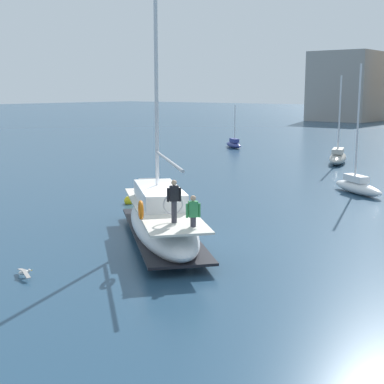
{
  "coord_description": "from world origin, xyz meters",
  "views": [
    {
      "loc": [
        14.43,
        -16.89,
        6.23
      ],
      "look_at": [
        -0.46,
        1.93,
        1.8
      ],
      "focal_mm": 52.06,
      "sensor_mm": 36.0,
      "label": 1
    }
  ],
  "objects_px": {
    "main_sailboat": "(162,220)",
    "mooring_buoy": "(129,201)",
    "moored_sloop_near": "(358,185)",
    "seagull": "(24,272)",
    "moored_cutter_left": "(234,144)",
    "moored_cutter_right": "(338,157)"
  },
  "relations": [
    {
      "from": "moored_sloop_near",
      "to": "moored_cutter_right",
      "type": "relative_size",
      "value": 1.05
    },
    {
      "from": "main_sailboat",
      "to": "mooring_buoy",
      "type": "relative_size",
      "value": 13.47
    },
    {
      "from": "seagull",
      "to": "mooring_buoy",
      "type": "bearing_deg",
      "value": 118.44
    },
    {
      "from": "moored_sloop_near",
      "to": "moored_cutter_left",
      "type": "height_order",
      "value": "moored_sloop_near"
    },
    {
      "from": "moored_cutter_left",
      "to": "seagull",
      "type": "xyz_separation_m",
      "value": [
        18.22,
        -39.41,
        -0.24
      ]
    },
    {
      "from": "moored_cutter_right",
      "to": "mooring_buoy",
      "type": "distance_m",
      "value": 23.29
    },
    {
      "from": "moored_sloop_near",
      "to": "moored_cutter_left",
      "type": "relative_size",
      "value": 1.69
    },
    {
      "from": "moored_cutter_left",
      "to": "seagull",
      "type": "bearing_deg",
      "value": -65.19
    },
    {
      "from": "main_sailboat",
      "to": "moored_cutter_right",
      "type": "relative_size",
      "value": 1.57
    },
    {
      "from": "moored_sloop_near",
      "to": "mooring_buoy",
      "type": "distance_m",
      "value": 13.87
    },
    {
      "from": "moored_cutter_right",
      "to": "moored_sloop_near",
      "type": "bearing_deg",
      "value": -61.47
    },
    {
      "from": "moored_cutter_right",
      "to": "seagull",
      "type": "distance_m",
      "value": 34.41
    },
    {
      "from": "main_sailboat",
      "to": "mooring_buoy",
      "type": "height_order",
      "value": "main_sailboat"
    },
    {
      "from": "main_sailboat",
      "to": "moored_cutter_right",
      "type": "distance_m",
      "value": 28.22
    },
    {
      "from": "moored_cutter_right",
      "to": "mooring_buoy",
      "type": "bearing_deg",
      "value": -94.91
    },
    {
      "from": "moored_sloop_near",
      "to": "moored_cutter_right",
      "type": "distance_m",
      "value": 14.18
    },
    {
      "from": "seagull",
      "to": "moored_cutter_left",
      "type": "bearing_deg",
      "value": 114.81
    },
    {
      "from": "moored_sloop_near",
      "to": "mooring_buoy",
      "type": "height_order",
      "value": "moored_sloop_near"
    },
    {
      "from": "moored_sloop_near",
      "to": "moored_cutter_left",
      "type": "bearing_deg",
      "value": 139.94
    },
    {
      "from": "moored_cutter_right",
      "to": "seagull",
      "type": "xyz_separation_m",
      "value": [
        3.95,
        -34.18,
        -0.4
      ]
    },
    {
      "from": "moored_cutter_left",
      "to": "mooring_buoy",
      "type": "height_order",
      "value": "moored_cutter_left"
    },
    {
      "from": "main_sailboat",
      "to": "moored_cutter_left",
      "type": "distance_m",
      "value": 38.06
    }
  ]
}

